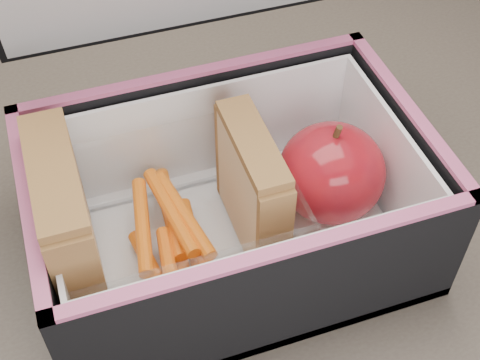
# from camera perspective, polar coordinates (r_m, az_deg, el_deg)

# --- Properties ---
(kitchen_table) EXTENTS (1.20, 0.80, 0.75)m
(kitchen_table) POSITION_cam_1_polar(r_m,az_deg,el_deg) (0.62, 6.09, -8.53)
(kitchen_table) COLOR #61564B
(kitchen_table) RESTS_ON ground
(lunch_bag) EXTENTS (0.28, 0.25, 0.27)m
(lunch_bag) POSITION_cam_1_polar(r_m,az_deg,el_deg) (0.48, -0.91, -1.15)
(lunch_bag) COLOR black
(lunch_bag) RESTS_ON kitchen_table
(plastic_tub) EXTENTS (0.18, 0.13, 0.07)m
(plastic_tub) POSITION_cam_1_polar(r_m,az_deg,el_deg) (0.48, -6.31, -3.81)
(plastic_tub) COLOR white
(plastic_tub) RESTS_ON lunch_bag
(sandwich_left) EXTENTS (0.03, 0.10, 0.12)m
(sandwich_left) POSITION_cam_1_polar(r_m,az_deg,el_deg) (0.46, -14.40, -3.89)
(sandwich_left) COLOR #D8B685
(sandwich_left) RESTS_ON plastic_tub
(sandwich_right) EXTENTS (0.02, 0.09, 0.10)m
(sandwich_right) POSITION_cam_1_polar(r_m,az_deg,el_deg) (0.48, 1.03, -0.70)
(sandwich_right) COLOR #D8B685
(sandwich_right) RESTS_ON plastic_tub
(carrot_sticks) EXTENTS (0.06, 0.14, 0.03)m
(carrot_sticks) POSITION_cam_1_polar(r_m,az_deg,el_deg) (0.49, -5.70, -5.02)
(carrot_sticks) COLOR orange
(carrot_sticks) RESTS_ON plastic_tub
(paper_napkin) EXTENTS (0.08, 0.09, 0.01)m
(paper_napkin) POSITION_cam_1_polar(r_m,az_deg,el_deg) (0.54, 7.63, -1.81)
(paper_napkin) COLOR white
(paper_napkin) RESTS_ON lunch_bag
(red_apple) EXTENTS (0.10, 0.10, 0.09)m
(red_apple) POSITION_cam_1_polar(r_m,az_deg,el_deg) (0.50, 7.81, 0.62)
(red_apple) COLOR maroon
(red_apple) RESTS_ON paper_napkin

